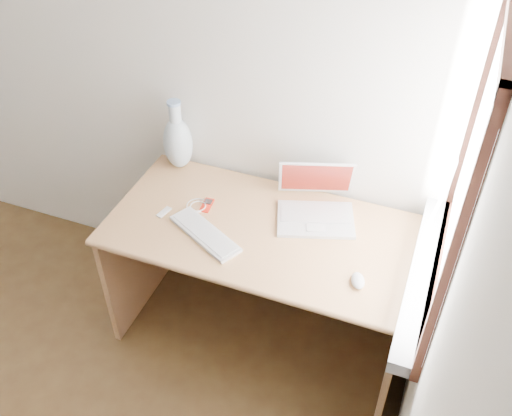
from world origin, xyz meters
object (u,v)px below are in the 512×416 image
at_px(desk, 268,250).
at_px(laptop, 319,206).
at_px(external_keyboard, 205,233).
at_px(vase, 178,141).

bearing_deg(desk, laptop, 25.18).
distance_m(laptop, external_keyboard, 0.53).
bearing_deg(laptop, vase, 153.29).
xyz_separation_m(desk, vase, (-0.55, 0.21, 0.36)).
bearing_deg(vase, laptop, -8.36).
height_order(external_keyboard, vase, vase).
distance_m(desk, vase, 0.69).
height_order(laptop, external_keyboard, laptop).
relative_size(laptop, external_keyboard, 1.03).
relative_size(external_keyboard, vase, 1.04).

